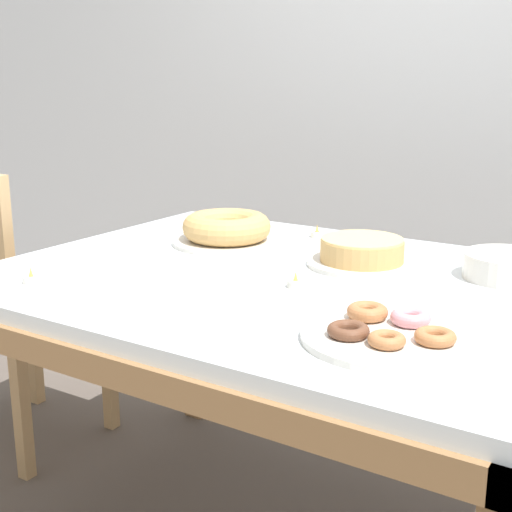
# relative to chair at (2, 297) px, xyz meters

# --- Properties ---
(wall_back) EXTENTS (8.00, 0.10, 2.60)m
(wall_back) POSITION_rel_chair_xyz_m (1.03, 1.53, 0.78)
(wall_back) COLOR silver
(wall_back) RESTS_ON ground
(dining_table) EXTENTS (1.42, 1.09, 0.75)m
(dining_table) POSITION_rel_chair_xyz_m (1.03, 0.03, 0.13)
(dining_table) COLOR silver
(dining_table) RESTS_ON ground
(chair) EXTENTS (0.43, 0.43, 0.94)m
(chair) POSITION_rel_chair_xyz_m (0.00, 0.00, 0.00)
(chair) COLOR tan
(chair) RESTS_ON ground
(cake_chocolate_round) EXTENTS (0.27, 0.27, 0.07)m
(cake_chocolate_round) POSITION_rel_chair_xyz_m (1.15, 0.21, 0.25)
(cake_chocolate_round) COLOR silver
(cake_chocolate_round) RESTS_ON dining_table
(cake_golden_bundt) EXTENTS (0.31, 0.31, 0.09)m
(cake_golden_bundt) POSITION_rel_chair_xyz_m (0.72, 0.22, 0.26)
(cake_golden_bundt) COLOR silver
(cake_golden_bundt) RESTS_ON dining_table
(pastry_platter) EXTENTS (0.32, 0.32, 0.04)m
(pastry_platter) POSITION_rel_chair_xyz_m (1.40, -0.24, 0.24)
(pastry_platter) COLOR silver
(pastry_platter) RESTS_ON dining_table
(plate_stack) EXTENTS (0.21, 0.21, 0.06)m
(plate_stack) POSITION_rel_chair_xyz_m (1.49, 0.29, 0.25)
(plate_stack) COLOR silver
(plate_stack) RESTS_ON dining_table
(tealight_right_edge) EXTENTS (0.04, 0.04, 0.04)m
(tealight_right_edge) POSITION_rel_chair_xyz_m (0.90, 0.44, 0.23)
(tealight_right_edge) COLOR silver
(tealight_right_edge) RESTS_ON dining_table
(tealight_centre) EXTENTS (0.04, 0.04, 0.04)m
(tealight_centre) POSITION_rel_chair_xyz_m (1.10, -0.04, 0.23)
(tealight_centre) COLOR silver
(tealight_centre) RESTS_ON dining_table
(tealight_near_front) EXTENTS (0.04, 0.04, 0.04)m
(tealight_near_front) POSITION_rel_chair_xyz_m (0.57, -0.34, 0.23)
(tealight_near_front) COLOR silver
(tealight_near_front) RESTS_ON dining_table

